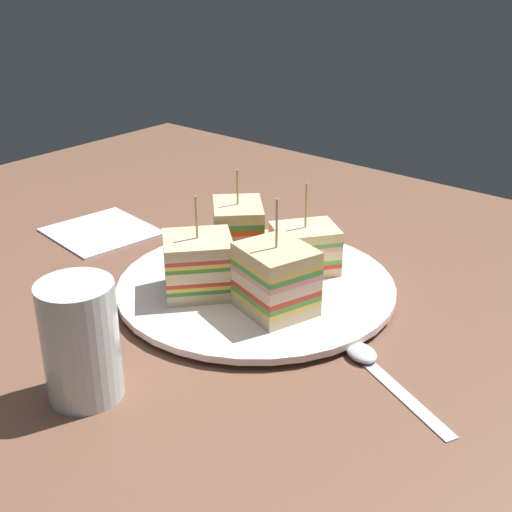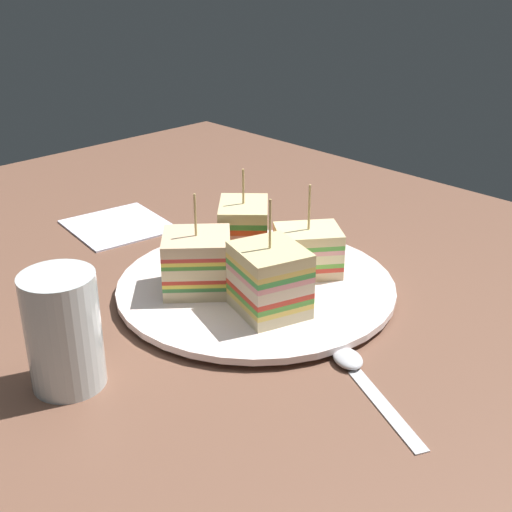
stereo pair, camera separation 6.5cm
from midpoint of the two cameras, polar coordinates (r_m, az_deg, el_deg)
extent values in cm
cube|color=brown|center=(71.10, 2.63, -3.82)|extent=(121.39, 89.55, 1.80)
cylinder|color=white|center=(70.54, 2.64, -2.98)|extent=(17.71, 17.71, 0.56)
cylinder|color=white|center=(70.26, 2.65, -2.53)|extent=(28.56, 28.56, 0.68)
cube|color=#D8B68C|center=(72.61, 6.87, -1.01)|extent=(8.09, 8.40, 0.98)
cube|color=#9E7242|center=(71.89, 4.37, -1.17)|extent=(4.25, 3.21, 0.98)
cube|color=red|center=(72.30, 6.90, -0.49)|extent=(8.09, 8.40, 0.49)
cube|color=#62AC3D|center=(72.09, 6.92, -0.14)|extent=(8.09, 8.40, 0.49)
cube|color=beige|center=(71.79, 6.95, 0.39)|extent=(8.09, 8.40, 0.98)
cube|color=#9E7242|center=(71.06, 4.42, 0.24)|extent=(4.25, 3.21, 0.98)
cube|color=#EBA3A2|center=(71.49, 6.98, 0.92)|extent=(8.09, 8.40, 0.49)
cube|color=#54AB43|center=(71.30, 7.00, 1.28)|extent=(8.09, 8.40, 0.49)
cube|color=beige|center=(71.01, 7.03, 1.82)|extent=(8.09, 8.40, 0.98)
cylinder|color=tan|center=(69.94, 7.15, 4.01)|extent=(0.24, 0.24, 4.83)
cube|color=beige|center=(75.06, 1.46, 0.14)|extent=(8.33, 8.34, 1.16)
cube|color=#9E7242|center=(72.12, 1.46, -0.93)|extent=(3.79, 3.75, 1.16)
cube|color=red|center=(74.70, 1.46, 0.75)|extent=(8.33, 8.34, 0.60)
cube|color=pink|center=(74.46, 1.47, 1.17)|extent=(8.33, 8.34, 0.60)
cube|color=#D8C08A|center=(74.11, 1.47, 1.80)|extent=(8.33, 8.34, 1.16)
cube|color=#B2844C|center=(71.13, 1.48, 0.78)|extent=(3.79, 3.75, 1.16)
cube|color=pink|center=(73.77, 1.48, 2.43)|extent=(8.33, 8.34, 0.60)
cube|color=red|center=(73.55, 1.49, 2.86)|extent=(8.33, 8.34, 0.60)
cube|color=#3E8740|center=(73.33, 1.49, 3.29)|extent=(8.33, 8.34, 0.60)
cube|color=beige|center=(73.01, 1.50, 3.93)|extent=(8.33, 8.34, 1.16)
cylinder|color=tan|center=(72.16, 1.52, 5.79)|extent=(0.24, 0.24, 3.84)
cube|color=beige|center=(68.67, -2.18, -2.36)|extent=(8.96, 9.01, 1.12)
cube|color=#B2844C|center=(68.77, 0.52, -2.29)|extent=(4.68, 4.14, 1.12)
cube|color=#3C833E|center=(68.33, -2.19, -1.79)|extent=(8.96, 9.01, 0.40)
cube|color=yellow|center=(68.15, -2.20, -1.48)|extent=(8.96, 9.01, 0.40)
cube|color=red|center=(67.97, -2.20, -1.17)|extent=(8.96, 9.01, 0.40)
cube|color=beige|center=(67.64, -2.21, -0.59)|extent=(8.96, 9.01, 1.12)
cube|color=#B2844C|center=(67.74, 0.53, -0.53)|extent=(4.68, 4.14, 1.12)
cube|color=#488E32|center=(67.32, -2.22, 0.00)|extent=(8.96, 9.01, 0.40)
cube|color=#F6D849|center=(67.15, -2.23, 0.31)|extent=(8.96, 9.01, 0.40)
cube|color=#D23D32|center=(66.98, -2.24, 0.62)|extent=(8.96, 9.01, 0.40)
cube|color=beige|center=(66.67, -2.25, 1.22)|extent=(8.96, 9.01, 1.12)
cylinder|color=tan|center=(65.64, -2.29, 3.39)|extent=(0.24, 0.24, 4.30)
cube|color=beige|center=(64.74, 4.01, -4.21)|extent=(8.05, 7.55, 1.10)
cube|color=#B2844C|center=(67.19, 2.59, -3.02)|extent=(1.93, 5.58, 1.10)
cube|color=#E7C453|center=(64.35, 4.03, -3.57)|extent=(8.05, 7.55, 0.53)
cube|color=#54A13B|center=(64.10, 4.04, -3.16)|extent=(8.05, 7.55, 0.53)
cube|color=red|center=(63.86, 4.06, -2.74)|extent=(8.05, 7.55, 0.53)
cube|color=beige|center=(63.48, 4.08, -2.08)|extent=(8.05, 7.55, 1.10)
cube|color=#B2844C|center=(65.98, 2.63, -0.95)|extent=(1.93, 5.58, 1.10)
cube|color=pink|center=(63.12, 4.10, -1.42)|extent=(8.05, 7.55, 0.53)
cube|color=green|center=(62.89, 4.11, -0.99)|extent=(8.05, 7.55, 0.53)
cube|color=#E4C354|center=(62.66, 4.13, -0.55)|extent=(8.05, 7.55, 0.53)
cube|color=beige|center=(62.32, 4.15, 0.13)|extent=(8.05, 7.55, 1.10)
cylinder|color=tan|center=(61.16, 4.23, 2.61)|extent=(0.24, 0.24, 4.74)
cylinder|color=#E4C162|center=(69.08, 4.00, -2.46)|extent=(5.26, 5.24, 0.86)
cylinder|color=#E1D078|center=(69.01, 2.92, -2.02)|extent=(5.95, 5.95, 0.87)
cylinder|color=#EED170|center=(68.10, 4.16, -2.09)|extent=(4.52, 4.52, 0.75)
ellipsoid|color=#448039|center=(79.06, 5.30, 1.39)|extent=(4.33, 5.10, 1.32)
ellipsoid|color=#407D2D|center=(79.69, 5.75, 1.47)|extent=(4.73, 4.51, 1.20)
ellipsoid|color=#64A23F|center=(79.15, 4.83, 1.34)|extent=(4.06, 3.48, 1.01)
ellipsoid|color=#51AB40|center=(77.79, 3.88, 0.98)|extent=(5.04, 5.08, 1.00)
cylinder|color=red|center=(78.58, 6.35, 1.24)|extent=(4.64, 4.64, 0.98)
cube|color=silver|center=(55.81, 14.18, -12.33)|extent=(10.31, 5.66, 0.25)
ellipsoid|color=silver|center=(60.21, 10.80, -8.50)|extent=(4.06, 3.60, 1.00)
cube|color=white|center=(88.17, -9.38, 2.55)|extent=(13.44, 13.02, 0.50)
cylinder|color=silver|center=(55.72, -12.61, -6.23)|extent=(6.01, 6.01, 9.91)
cylinder|color=silver|center=(57.25, -12.34, -8.74)|extent=(5.53, 5.53, 4.06)
camera|label=1|loc=(0.03, -87.29, 1.25)|focal=47.83mm
camera|label=2|loc=(0.03, 92.71, -1.25)|focal=47.83mm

